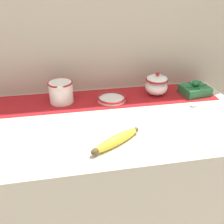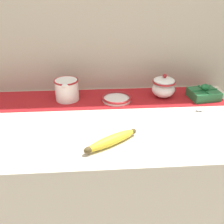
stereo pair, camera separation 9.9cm
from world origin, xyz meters
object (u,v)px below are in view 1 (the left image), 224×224
spoon (190,106)px  gift_box (195,90)px  sugar_bowl (157,85)px  cream_pitcher (61,91)px  small_dish (112,98)px  banana (116,140)px

spoon → gift_box: gift_box is taller
spoon → sugar_bowl: bearing=114.3°
cream_pitcher → spoon: bearing=-15.2°
small_dish → banana: banana is taller
sugar_bowl → small_dish: size_ratio=0.83×
cream_pitcher → spoon: size_ratio=0.71×
small_dish → sugar_bowl: bearing=6.6°
small_dish → banana: 0.36m
spoon → banana: bearing=-161.7°
sugar_bowl → banana: (-0.28, -0.38, -0.04)m
cream_pitcher → small_dish: size_ratio=0.95×
small_dish → gift_box: 0.42m
cream_pitcher → gift_box: bearing=-2.9°
small_dish → spoon: small_dish is taller
cream_pitcher → banana: cream_pitcher is taller
banana → spoon: banana is taller
spoon → gift_box: size_ratio=1.32×
small_dish → gift_box: gift_box is taller
banana → spoon: (0.39, 0.22, -0.01)m
cream_pitcher → small_dish: (0.23, -0.03, -0.04)m
cream_pitcher → gift_box: cream_pitcher is taller
gift_box → sugar_bowl: bearing=170.6°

